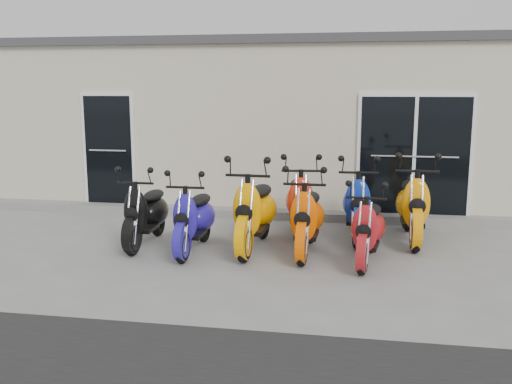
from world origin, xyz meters
TOP-DOWN VIEW (x-y plane):
  - ground at (0.00, 0.00)m, footprint 80.00×80.00m
  - building at (0.00, 5.20)m, footprint 14.00×6.00m
  - roof_cap at (0.00, 5.20)m, footprint 14.20×6.20m
  - front_step at (0.00, 2.02)m, footprint 14.00×0.40m
  - door_left at (-3.20, 2.17)m, footprint 1.07×0.08m
  - door_right at (2.60, 2.17)m, footprint 2.02×0.08m
  - scooter_front_black at (-1.59, -0.15)m, footprint 0.65×1.75m
  - scooter_front_blue at (-0.76, -0.37)m, footprint 0.65×1.74m
  - scooter_front_orange_a at (0.10, -0.10)m, footprint 0.82×2.03m
  - scooter_front_orange_b at (0.90, -0.18)m, footprint 0.72×1.86m
  - scooter_front_red at (1.77, -0.49)m, footprint 0.83×1.72m
  - scooter_back_red at (0.69, 0.84)m, footprint 0.94×1.99m
  - scooter_back_blue at (1.61, 0.85)m, footprint 0.74×1.92m
  - scooter_back_yellow at (2.48, 0.80)m, footprint 0.74×1.99m

SIDE VIEW (x-z plane):
  - ground at x=0.00m, z-range 0.00..0.00m
  - front_step at x=0.00m, z-range 0.00..0.15m
  - scooter_front_red at x=1.77m, z-range 0.00..1.22m
  - scooter_front_blue at x=-0.76m, z-range 0.00..1.29m
  - scooter_front_black at x=-1.59m, z-range 0.00..1.29m
  - scooter_front_orange_b at x=0.90m, z-range 0.00..1.36m
  - scooter_back_blue at x=1.61m, z-range 0.00..1.40m
  - scooter_back_red at x=0.69m, z-range 0.00..1.41m
  - scooter_back_yellow at x=2.48m, z-range 0.00..1.47m
  - scooter_front_orange_a at x=0.10m, z-range 0.00..1.48m
  - door_left at x=-3.20m, z-range 0.15..2.37m
  - door_right at x=2.60m, z-range 0.15..2.37m
  - building at x=0.00m, z-range 0.00..3.20m
  - roof_cap at x=0.00m, z-range 3.20..3.36m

